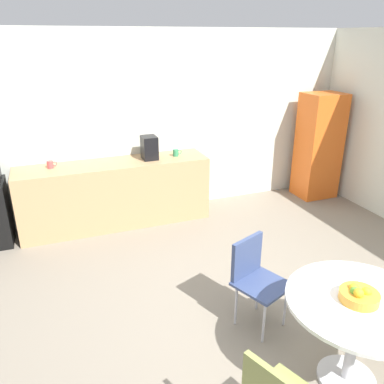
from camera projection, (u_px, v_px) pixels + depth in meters
The scene contains 10 objects.
ground_plane at pixel (254, 333), 3.48m from camera, with size 6.00×6.00×0.00m, color gray.
wall_back at pixel (157, 124), 5.59m from camera, with size 6.00×0.10×2.60m, color silver.
counter_block at pixel (116, 194), 5.37m from camera, with size 2.57×0.60×0.90m, color tan.
locker_cabinet at pixel (319, 146), 6.22m from camera, with size 0.60×0.50×1.68m, color orange.
round_table at pixel (358, 317), 2.79m from camera, with size 1.06×1.06×0.74m.
chair_navy at pixel (254, 272), 3.46m from camera, with size 0.55×0.55×0.83m.
fruit_bowl at pixel (359, 295), 2.72m from camera, with size 0.28×0.28×0.13m.
mug_white at pixel (176, 153), 5.48m from camera, with size 0.13×0.08×0.09m.
mug_green at pixel (50, 164), 4.98m from camera, with size 0.13×0.08×0.09m.
coffee_maker at pixel (149, 148), 5.31m from camera, with size 0.20×0.24×0.32m, color black.
Camera 1 is at (-1.50, -2.37, 2.49)m, focal length 36.16 mm.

